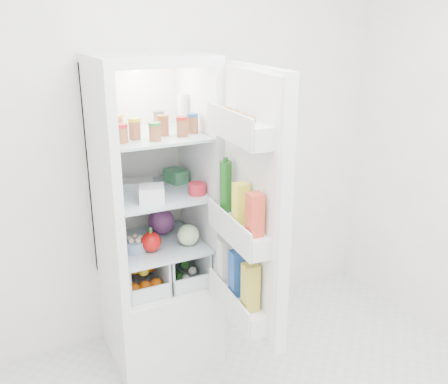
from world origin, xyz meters
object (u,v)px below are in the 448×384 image
refrigerator (155,251)px  mushroom_bowl (135,246)px  fridge_door (250,211)px  red_cabbage (161,221)px

refrigerator → mushroom_bowl: bearing=-142.3°
mushroom_bowl → refrigerator: bearing=37.7°
refrigerator → fridge_door: size_ratio=1.38×
refrigerator → red_cabbage: 0.18m
refrigerator → fridge_door: bearing=-66.1°
red_cabbage → mushroom_bowl: bearing=-143.0°
refrigerator → red_cabbage: refrigerator is taller
refrigerator → fridge_door: 0.82m
fridge_door → red_cabbage: bearing=21.2°
mushroom_bowl → fridge_door: 0.75m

